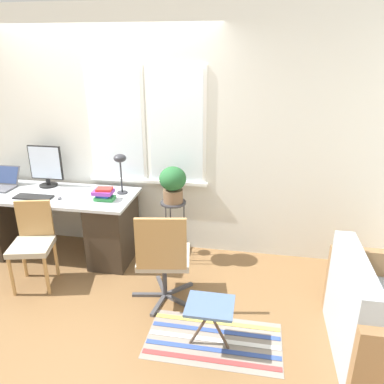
# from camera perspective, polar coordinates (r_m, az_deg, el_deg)

# --- Properties ---
(ground_plane) EXTENTS (14.00, 14.00, 0.00)m
(ground_plane) POSITION_cam_1_polar(r_m,az_deg,el_deg) (4.21, -14.81, -12.07)
(ground_plane) COLOR brown
(wall_back_with_window) EXTENTS (9.00, 0.12, 2.70)m
(wall_back_with_window) POSITION_cam_1_polar(r_m,az_deg,el_deg) (4.37, -12.00, 8.70)
(wall_back_with_window) COLOR silver
(wall_back_with_window) RESTS_ON ground_plane
(desk) EXTENTS (1.88, 0.72, 0.75)m
(desk) POSITION_cam_1_polar(r_m,az_deg,el_deg) (4.55, -20.19, -4.32)
(desk) COLOR #B2B7BC
(desk) RESTS_ON ground_plane
(laptop) EXTENTS (0.34, 0.33, 0.22)m
(laptop) POSITION_cam_1_polar(r_m,az_deg,el_deg) (4.82, -27.10, 1.18)
(laptop) COLOR #4C4C51
(laptop) RESTS_ON desk
(monitor) EXTENTS (0.39, 0.20, 0.48)m
(monitor) POSITION_cam_1_polar(r_m,az_deg,el_deg) (4.60, -21.37, 3.69)
(monitor) COLOR black
(monitor) RESTS_ON desk
(keyboard) EXTENTS (0.41, 0.15, 0.02)m
(keyboard) POSITION_cam_1_polar(r_m,az_deg,el_deg) (4.35, -23.01, -0.72)
(keyboard) COLOR black
(keyboard) RESTS_ON desk
(mouse) EXTENTS (0.04, 0.06, 0.03)m
(mouse) POSITION_cam_1_polar(r_m,az_deg,el_deg) (4.21, -19.56, -0.85)
(mouse) COLOR slate
(mouse) RESTS_ON desk
(desk_lamp) EXTENTS (0.14, 0.14, 0.44)m
(desk_lamp) POSITION_cam_1_polar(r_m,az_deg,el_deg) (4.10, -10.89, 4.48)
(desk_lamp) COLOR #2D2D33
(desk_lamp) RESTS_ON desk
(book_stack) EXTENTS (0.22, 0.16, 0.13)m
(book_stack) POSITION_cam_1_polar(r_m,az_deg,el_deg) (4.04, -13.27, -0.29)
(book_stack) COLOR green
(book_stack) RESTS_ON desk
(desk_chair_wooden) EXTENTS (0.46, 0.47, 0.84)m
(desk_chair_wooden) POSITION_cam_1_polar(r_m,az_deg,el_deg) (4.06, -23.10, -6.93)
(desk_chair_wooden) COLOR #B2844C
(desk_chair_wooden) RESTS_ON ground_plane
(office_chair_swivel) EXTENTS (0.61, 0.61, 0.95)m
(office_chair_swivel) POSITION_cam_1_polar(r_m,az_deg,el_deg) (3.45, -4.42, -9.81)
(office_chair_swivel) COLOR #47474C
(office_chair_swivel) RESTS_ON ground_plane
(plant_stand) EXTENTS (0.28, 0.28, 0.71)m
(plant_stand) POSITION_cam_1_polar(r_m,az_deg,el_deg) (4.05, -2.86, -2.61)
(plant_stand) COLOR #333338
(plant_stand) RESTS_ON ground_plane
(potted_plant) EXTENTS (0.28, 0.28, 0.39)m
(potted_plant) POSITION_cam_1_polar(r_m,az_deg,el_deg) (3.93, -2.94, 1.43)
(potted_plant) COLOR brown
(potted_plant) RESTS_ON plant_stand
(floor_rug_striped) EXTENTS (1.11, 0.59, 0.01)m
(floor_rug_striped) POSITION_cam_1_polar(r_m,az_deg,el_deg) (3.32, 3.32, -21.62)
(floor_rug_striped) COLOR gray
(floor_rug_striped) RESTS_ON ground_plane
(folding_stool) EXTENTS (0.37, 0.31, 0.41)m
(folding_stool) POSITION_cam_1_polar(r_m,az_deg,el_deg) (3.05, 2.74, -17.37)
(folding_stool) COLOR slate
(folding_stool) RESTS_ON ground_plane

